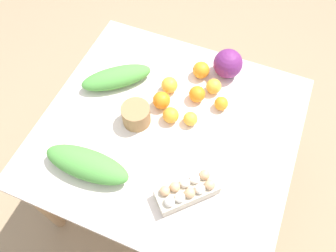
{
  "coord_description": "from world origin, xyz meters",
  "views": [
    {
      "loc": [
        -0.28,
        0.69,
        1.99
      ],
      "look_at": [
        0.0,
        0.0,
        0.73
      ],
      "focal_mm": 35.0,
      "sensor_mm": 36.0,
      "label": 1
    }
  ],
  "objects_px": {
    "orange_0": "(169,85)",
    "orange_2": "(171,115)",
    "orange_1": "(197,94)",
    "orange_3": "(221,103)",
    "greens_bunch_dandelion": "(87,164)",
    "egg_carton": "(187,190)",
    "greens_bunch_beet_tops": "(117,77)",
    "paper_bag": "(136,115)",
    "orange_4": "(214,86)",
    "orange_6": "(201,70)",
    "orange_5": "(190,119)",
    "cabbage_purple": "(228,64)",
    "orange_7": "(161,100)"
  },
  "relations": [
    {
      "from": "cabbage_purple",
      "to": "greens_bunch_beet_tops",
      "type": "bearing_deg",
      "value": 28.89
    },
    {
      "from": "orange_0",
      "to": "orange_3",
      "type": "xyz_separation_m",
      "value": [
        -0.26,
        0.0,
        -0.01
      ]
    },
    {
      "from": "egg_carton",
      "to": "greens_bunch_dandelion",
      "type": "height_order",
      "value": "greens_bunch_dandelion"
    },
    {
      "from": "greens_bunch_beet_tops",
      "to": "orange_6",
      "type": "bearing_deg",
      "value": -151.15
    },
    {
      "from": "paper_bag",
      "to": "orange_7",
      "type": "relative_size",
      "value": 1.56
    },
    {
      "from": "egg_carton",
      "to": "greens_bunch_beet_tops",
      "type": "xyz_separation_m",
      "value": [
        0.52,
        -0.4,
        -0.0
      ]
    },
    {
      "from": "orange_0",
      "to": "orange_1",
      "type": "xyz_separation_m",
      "value": [
        -0.14,
        0.0,
        -0.0
      ]
    },
    {
      "from": "orange_2",
      "to": "orange_6",
      "type": "bearing_deg",
      "value": -97.7
    },
    {
      "from": "orange_1",
      "to": "orange_6",
      "type": "xyz_separation_m",
      "value": [
        0.03,
        -0.14,
        0.0
      ]
    },
    {
      "from": "orange_4",
      "to": "orange_6",
      "type": "xyz_separation_m",
      "value": [
        0.09,
        -0.07,
        0.0
      ]
    },
    {
      "from": "orange_0",
      "to": "orange_1",
      "type": "relative_size",
      "value": 1.02
    },
    {
      "from": "orange_1",
      "to": "orange_4",
      "type": "distance_m",
      "value": 0.09
    },
    {
      "from": "orange_2",
      "to": "greens_bunch_dandelion",
      "type": "bearing_deg",
      "value": 57.88
    },
    {
      "from": "orange_4",
      "to": "orange_5",
      "type": "distance_m",
      "value": 0.22
    },
    {
      "from": "cabbage_purple",
      "to": "orange_3",
      "type": "height_order",
      "value": "cabbage_purple"
    },
    {
      "from": "orange_0",
      "to": "orange_7",
      "type": "height_order",
      "value": "orange_7"
    },
    {
      "from": "orange_1",
      "to": "orange_7",
      "type": "relative_size",
      "value": 0.94
    },
    {
      "from": "greens_bunch_beet_tops",
      "to": "orange_2",
      "type": "relative_size",
      "value": 4.62
    },
    {
      "from": "cabbage_purple",
      "to": "orange_7",
      "type": "xyz_separation_m",
      "value": [
        0.22,
        0.3,
        -0.03
      ]
    },
    {
      "from": "greens_bunch_beet_tops",
      "to": "orange_3",
      "type": "bearing_deg",
      "value": -174.1
    },
    {
      "from": "paper_bag",
      "to": "greens_bunch_beet_tops",
      "type": "distance_m",
      "value": 0.24
    },
    {
      "from": "cabbage_purple",
      "to": "orange_5",
      "type": "bearing_deg",
      "value": 79.24
    },
    {
      "from": "paper_bag",
      "to": "orange_5",
      "type": "relative_size",
      "value": 1.99
    },
    {
      "from": "paper_bag",
      "to": "orange_2",
      "type": "bearing_deg",
      "value": -155.83
    },
    {
      "from": "orange_2",
      "to": "orange_7",
      "type": "distance_m",
      "value": 0.09
    },
    {
      "from": "greens_bunch_beet_tops",
      "to": "orange_5",
      "type": "xyz_separation_m",
      "value": [
        -0.41,
        0.08,
        -0.01
      ]
    },
    {
      "from": "greens_bunch_beet_tops",
      "to": "greens_bunch_dandelion",
      "type": "xyz_separation_m",
      "value": [
        -0.1,
        0.46,
        0.01
      ]
    },
    {
      "from": "orange_5",
      "to": "orange_1",
      "type": "bearing_deg",
      "value": -82.61
    },
    {
      "from": "cabbage_purple",
      "to": "orange_7",
      "type": "relative_size",
      "value": 1.71
    },
    {
      "from": "orange_6",
      "to": "orange_7",
      "type": "distance_m",
      "value": 0.27
    },
    {
      "from": "egg_carton",
      "to": "orange_7",
      "type": "distance_m",
      "value": 0.45
    },
    {
      "from": "orange_0",
      "to": "orange_2",
      "type": "bearing_deg",
      "value": 114.13
    },
    {
      "from": "paper_bag",
      "to": "orange_2",
      "type": "relative_size",
      "value": 1.74
    },
    {
      "from": "cabbage_purple",
      "to": "orange_0",
      "type": "distance_m",
      "value": 0.31
    },
    {
      "from": "orange_4",
      "to": "orange_6",
      "type": "bearing_deg",
      "value": -37.99
    },
    {
      "from": "egg_carton",
      "to": "orange_6",
      "type": "relative_size",
      "value": 2.99
    },
    {
      "from": "paper_bag",
      "to": "orange_3",
      "type": "relative_size",
      "value": 2.0
    },
    {
      "from": "paper_bag",
      "to": "orange_5",
      "type": "distance_m",
      "value": 0.25
    },
    {
      "from": "orange_0",
      "to": "orange_6",
      "type": "height_order",
      "value": "orange_6"
    },
    {
      "from": "paper_bag",
      "to": "orange_6",
      "type": "height_order",
      "value": "paper_bag"
    },
    {
      "from": "cabbage_purple",
      "to": "orange_7",
      "type": "bearing_deg",
      "value": 53.81
    },
    {
      "from": "greens_bunch_dandelion",
      "to": "orange_5",
      "type": "relative_size",
      "value": 5.7
    },
    {
      "from": "paper_bag",
      "to": "greens_bunch_dandelion",
      "type": "relative_size",
      "value": 0.35
    },
    {
      "from": "paper_bag",
      "to": "orange_0",
      "type": "xyz_separation_m",
      "value": [
        -0.07,
        -0.22,
        -0.01
      ]
    },
    {
      "from": "egg_carton",
      "to": "greens_bunch_dandelion",
      "type": "xyz_separation_m",
      "value": [
        0.42,
        0.05,
        0.01
      ]
    },
    {
      "from": "egg_carton",
      "to": "orange_4",
      "type": "height_order",
      "value": "egg_carton"
    },
    {
      "from": "orange_2",
      "to": "orange_3",
      "type": "xyz_separation_m",
      "value": [
        -0.19,
        -0.15,
        -0.0
      ]
    },
    {
      "from": "egg_carton",
      "to": "orange_7",
      "type": "relative_size",
      "value": 3.0
    },
    {
      "from": "greens_bunch_dandelion",
      "to": "orange_6",
      "type": "distance_m",
      "value": 0.71
    },
    {
      "from": "egg_carton",
      "to": "greens_bunch_dandelion",
      "type": "bearing_deg",
      "value": -38.05
    }
  ]
}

